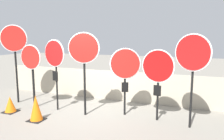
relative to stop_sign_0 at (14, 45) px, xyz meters
The scene contains 11 objects.
ground_plane 3.55m from the stop_sign_0, ahead, with size 40.00×40.00×0.00m, color gray.
fence_back 3.64m from the stop_sign_0, 29.26° to the left, with size 8.99×0.12×1.09m.
stop_sign_0 is the anchor object (origin of this frame).
stop_sign_1 1.10m from the stop_sign_0, 14.61° to the right, with size 0.81×0.14×2.11m.
stop_sign_2 1.83m from the stop_sign_0, ahead, with size 0.84×0.23×2.28m.
stop_sign_3 2.89m from the stop_sign_0, ahead, with size 0.84×0.40×2.50m.
stop_sign_4 4.04m from the stop_sign_0, ahead, with size 0.85×0.38×2.04m.
stop_sign_5 5.00m from the stop_sign_0, ahead, with size 0.91×0.19×2.03m.
stop_sign_6 5.85m from the stop_sign_0, ahead, with size 0.88×0.39×2.45m.
traffic_cone_0 2.70m from the stop_sign_0, 32.33° to the right, with size 0.42×0.42×0.73m.
traffic_cone_1 2.08m from the stop_sign_0, 58.15° to the right, with size 0.42×0.42×0.50m.
Camera 1 is at (3.03, -5.89, 2.38)m, focal length 35.00 mm.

